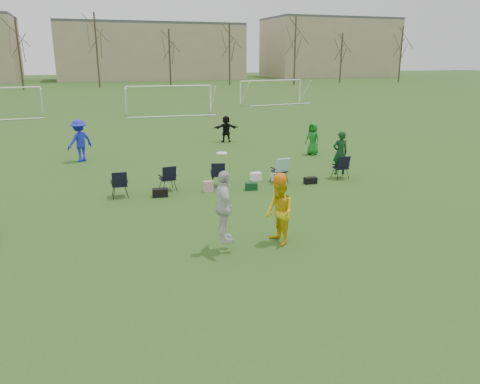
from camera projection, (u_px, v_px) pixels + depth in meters
name	position (u px, v px, depth m)	size (l,w,h in m)	color
ground	(258.00, 284.00, 10.42)	(260.00, 260.00, 0.00)	#2F531A
fielder_blue	(80.00, 141.00, 22.23)	(1.30, 0.75, 2.01)	#1B23CF
fielder_green_far	(313.00, 139.00, 23.86)	(0.80, 0.52, 1.64)	#136E1E
fielder_black	(226.00, 129.00, 27.38)	(1.44, 0.46, 1.55)	black
center_contest	(254.00, 209.00, 12.15)	(2.18, 1.13, 2.61)	silver
sideline_setup	(254.00, 170.00, 18.32)	(9.54, 1.62, 1.94)	#0E3516
goal_mid	(169.00, 92.00, 40.20)	(7.40, 0.63, 2.46)	white
goal_right	(271.00, 85.00, 49.37)	(7.35, 1.14, 2.46)	white
tree_line	(99.00, 55.00, 72.54)	(110.28, 3.28, 11.40)	#382B21
building_row	(125.00, 50.00, 98.07)	(126.00, 16.00, 13.00)	tan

